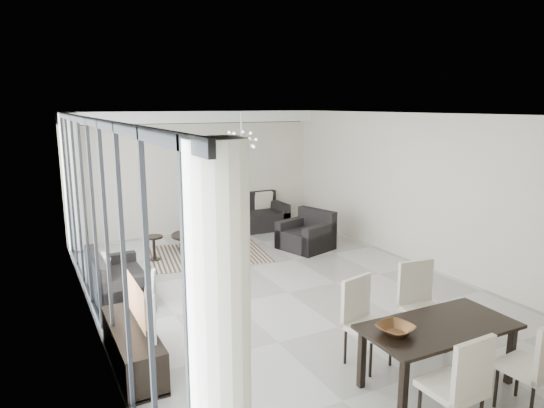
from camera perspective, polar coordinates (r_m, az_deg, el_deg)
room_shell at (r=7.96m, az=4.85°, el=-0.02°), size 6.00×9.00×2.90m
window_wall at (r=6.82m, az=-19.45°, el=-2.46°), size 0.37×8.95×2.90m
soffit at (r=11.50m, az=-8.75°, el=10.09°), size 5.98×0.40×0.26m
painting at (r=11.91m, az=-6.57°, el=4.79°), size 1.68×0.04×0.98m
chandelier at (r=9.95m, az=-3.63°, el=7.57°), size 0.66×0.66×0.71m
rug at (r=10.20m, az=-7.74°, el=-5.86°), size 2.66×2.20×0.01m
coffee_table at (r=10.54m, az=-9.13°, el=-4.26°), size 0.97×0.97×0.34m
bowl_coffee at (r=10.45m, az=-9.00°, el=-3.34°), size 0.28×0.28×0.08m
sofa_main at (r=11.92m, az=-4.08°, el=-1.77°), size 2.39×0.98×0.87m
loveseat at (r=8.27m, az=-17.85°, el=-8.77°), size 0.82×1.46×0.73m
armchair at (r=10.46m, az=4.12°, el=-3.76°), size 1.16×1.20×0.82m
side_table at (r=9.93m, az=-13.72°, el=-4.62°), size 0.36×0.36×0.50m
tv_console at (r=6.16m, az=-16.08°, el=-15.89°), size 0.45×1.59×0.50m
television at (r=5.92m, az=-14.70°, el=-11.41°), size 0.37×0.95×0.55m
dining_table at (r=5.73m, az=19.00°, el=-14.09°), size 1.73×0.89×0.71m
dining_chair_sw at (r=4.94m, az=21.41°, el=-18.83°), size 0.50×0.50×1.06m
dining_chair_se at (r=5.60m, az=28.82°, el=-15.91°), size 0.51×0.51×1.03m
dining_chair_nw at (r=6.00m, az=10.60°, el=-12.67°), size 0.58×0.58×1.05m
dining_chair_ne at (r=6.54m, az=17.02°, el=-10.55°), size 0.56×0.56×1.10m
bowl_dining at (r=5.35m, az=14.34°, el=-14.12°), size 0.44×0.44×0.09m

